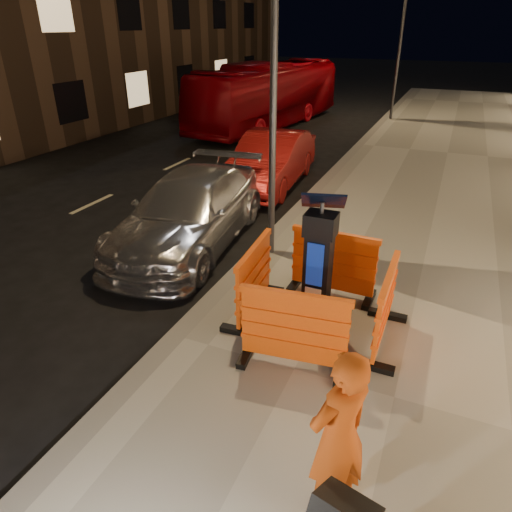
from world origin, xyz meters
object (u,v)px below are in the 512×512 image
at_px(car_silver, 192,243).
at_px(bus_doubledecker, 268,126).
at_px(parking_kiosk, 318,266).
at_px(barrier_front, 294,330).
at_px(barrier_bldgside, 385,308).
at_px(car_red, 270,186).
at_px(barrier_back, 333,264).
at_px(barrier_kerbside, 254,280).
at_px(man, 338,436).

bearing_deg(car_silver, bus_doubledecker, 98.22).
bearing_deg(car_silver, parking_kiosk, -37.75).
height_order(parking_kiosk, barrier_front, parking_kiosk).
xyz_separation_m(barrier_bldgside, car_red, (-4.06, 6.13, -0.69)).
xyz_separation_m(parking_kiosk, car_red, (-3.11, 6.13, -1.12)).
bearing_deg(barrier_back, barrier_bldgside, -43.93).
height_order(barrier_back, car_red, barrier_back).
xyz_separation_m(barrier_front, bus_doubledecker, (-6.29, 14.81, -0.69)).
bearing_deg(barrier_kerbside, barrier_back, -48.93).
bearing_deg(car_red, barrier_bldgside, -60.42).
height_order(parking_kiosk, car_red, parking_kiosk).
bearing_deg(parking_kiosk, barrier_back, 88.07).
bearing_deg(barrier_kerbside, bus_doubledecker, 17.13).
distance_m(barrier_bldgside, car_red, 7.39).
relative_size(barrier_front, man, 0.81).
xyz_separation_m(barrier_kerbside, man, (1.90, -2.60, 0.32)).
height_order(barrier_back, car_silver, barrier_back).
bearing_deg(car_silver, car_red, 82.30).
relative_size(barrier_kerbside, bus_doubledecker, 0.15).
bearing_deg(barrier_kerbside, parking_kiosk, -93.93).
bearing_deg(barrier_front, barrier_bldgside, 38.07).
height_order(barrier_back, barrier_kerbside, same).
bearing_deg(man, parking_kiosk, -126.28).
bearing_deg(car_silver, barrier_front, -48.48).
distance_m(car_silver, man, 6.27).
distance_m(barrier_bldgside, car_silver, 4.67).
distance_m(car_silver, bus_doubledecker, 12.28).
distance_m(barrier_kerbside, car_red, 6.54).
relative_size(parking_kiosk, car_red, 0.45).
distance_m(parking_kiosk, car_silver, 3.94).
xyz_separation_m(barrier_bldgside, bus_doubledecker, (-7.24, 13.86, -0.69)).
distance_m(car_silver, car_red, 4.16).
xyz_separation_m(barrier_back, car_silver, (-3.22, 1.02, -0.69)).
xyz_separation_m(parking_kiosk, barrier_bldgside, (0.95, 0.00, -0.43)).
bearing_deg(man, car_red, -121.35).
bearing_deg(barrier_kerbside, man, -147.82).
xyz_separation_m(parking_kiosk, barrier_front, (0.00, -0.95, -0.43)).
height_order(parking_kiosk, barrier_back, parking_kiosk).
height_order(barrier_back, man, man).
relative_size(barrier_front, barrier_back, 1.00).
relative_size(barrier_bldgside, bus_doubledecker, 0.15).
xyz_separation_m(barrier_bldgside, man, (-0.00, -2.60, 0.32)).
height_order(parking_kiosk, bus_doubledecker, parking_kiosk).
relative_size(barrier_back, barrier_bldgside, 1.00).
bearing_deg(car_red, barrier_back, -62.95).
height_order(barrier_kerbside, bus_doubledecker, bus_doubledecker).
height_order(barrier_bldgside, bus_doubledecker, bus_doubledecker).
bearing_deg(barrier_back, barrier_front, -88.93).
distance_m(barrier_back, bus_doubledecker, 14.38).
bearing_deg(car_red, barrier_front, -70.22).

